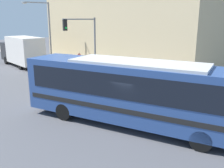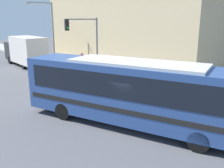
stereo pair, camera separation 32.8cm
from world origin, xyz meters
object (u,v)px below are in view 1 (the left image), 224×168
city_bus (137,90)px  traffic_light_pole (85,37)px  fire_hydrant (156,89)px  delivery_truck (22,50)px  parking_meter (96,68)px  pedestrian_mid_block (79,60)px  street_lamp (46,27)px  pedestrian_near_corner (108,64)px

city_bus → traffic_light_pole: size_ratio=2.29×
fire_hydrant → city_bus: bearing=-150.5°
delivery_truck → parking_meter: bearing=-75.6°
city_bus → pedestrian_mid_block: bearing=45.2°
delivery_truck → pedestrian_mid_block: delivery_truck is taller
city_bus → fire_hydrant: city_bus is taller
traffic_light_pole → street_lamp: bearing=84.9°
city_bus → pedestrian_near_corner: (6.81, 10.30, -0.87)m
parking_meter → pedestrian_near_corner: 2.01m
parking_meter → fire_hydrant: bearing=-90.0°
fire_hydrant → pedestrian_mid_block: pedestrian_mid_block is taller
pedestrian_near_corner → pedestrian_mid_block: (-0.45, 4.30, -0.09)m
delivery_truck → fire_hydrant: size_ratio=10.60×
parking_meter → street_lamp: 9.59m
fire_hydrant → pedestrian_near_corner: bearing=75.8°
street_lamp → pedestrian_mid_block: street_lamp is taller
traffic_light_pole → pedestrian_near_corner: 3.97m
traffic_light_pole → pedestrian_mid_block: (2.44, 4.60, -2.80)m
city_bus → delivery_truck: 20.13m
pedestrian_mid_block → delivery_truck: bearing=127.3°
city_bus → delivery_truck: size_ratio=1.61×
delivery_truck → street_lamp: street_lamp is taller
fire_hydrant → street_lamp: (-0.20, 15.89, 3.86)m
delivery_truck → fire_hydrant: delivery_truck is taller
city_bus → parking_meter: 10.88m
fire_hydrant → street_lamp: street_lamp is taller
street_lamp → pedestrian_mid_block: 5.54m
fire_hydrant → pedestrian_near_corner: 7.80m
city_bus → delivery_truck: bearing=62.4°
delivery_truck → traffic_light_pole: traffic_light_pole is taller
fire_hydrant → traffic_light_pole: (-0.97, 7.23, 3.27)m
delivery_truck → pedestrian_mid_block: (4.12, -5.40, -0.85)m
traffic_light_pole → pedestrian_near_corner: (2.89, 0.31, -2.71)m
delivery_truck → traffic_light_pole: 10.33m
city_bus → delivery_truck: (2.25, 20.00, -0.10)m
fire_hydrant → street_lamp: size_ratio=0.10×
street_lamp → pedestrian_mid_block: (1.66, -4.05, -3.39)m
city_bus → fire_hydrant: (4.90, 2.77, -1.42)m
traffic_light_pole → delivery_truck: bearing=99.5°
fire_hydrant → traffic_light_pole: 7.99m
city_bus → pedestrian_near_corner: bearing=35.3°
city_bus → traffic_light_pole: traffic_light_pole is taller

